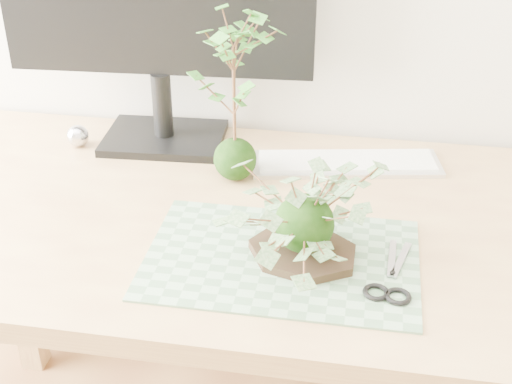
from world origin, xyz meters
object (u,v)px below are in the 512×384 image
desk (292,258)px  maple_kokedama (233,59)px  ivy_kokedama (305,199)px  keyboard (346,163)px

desk → maple_kokedama: 0.38m
desk → ivy_kokedama: size_ratio=4.84×
keyboard → desk: bearing=-121.3°
desk → maple_kokedama: (-0.13, 0.13, 0.33)m
maple_kokedama → desk: bearing=-44.0°
desk → maple_kokedama: bearing=136.0°
ivy_kokedama → desk: bearing=104.5°
maple_kokedama → ivy_kokedama: bearing=-56.6°
ivy_kokedama → keyboard: 0.35m
maple_kokedama → keyboard: 0.33m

